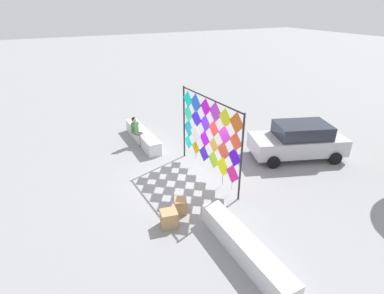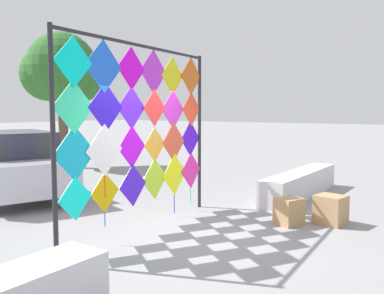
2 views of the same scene
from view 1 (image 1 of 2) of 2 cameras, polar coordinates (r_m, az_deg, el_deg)
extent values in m
plane|color=gray|center=(12.40, -0.68, -6.10)|extent=(120.00, 120.00, 0.00)
cube|color=silver|center=(15.75, -9.15, 1.99)|extent=(3.78, 0.60, 0.62)
cube|color=silver|center=(9.07, 9.67, -17.91)|extent=(3.78, 0.60, 0.62)
cylinder|color=#232328|center=(13.59, -1.47, 4.53)|extent=(0.07, 0.07, 3.28)
cylinder|color=#232328|center=(10.57, 9.10, -2.20)|extent=(0.07, 0.07, 3.28)
cylinder|color=#232328|center=(11.46, 3.35, 8.89)|extent=(4.00, 0.29, 0.06)
cube|color=#0EF8E1|center=(13.59, -0.68, 0.95)|extent=(0.65, 0.05, 0.66)
cube|color=#D2A805|center=(13.11, 0.71, -0.09)|extent=(0.64, 0.05, 0.64)
cylinder|color=blue|center=(13.31, 0.74, -1.77)|extent=(0.02, 0.02, 0.23)
cube|color=#401ADE|center=(12.58, 2.23, -1.23)|extent=(0.72, 0.05, 0.72)
cube|color=#ADDF29|center=(12.09, 4.04, -2.37)|extent=(0.76, 0.06, 0.76)
cube|color=#EEF310|center=(11.62, 5.74, -3.67)|extent=(0.83, 0.06, 0.83)
cylinder|color=#1B16E5|center=(11.93, 5.66, -6.16)|extent=(0.02, 0.02, 0.37)
cube|color=#ED1F99|center=(11.20, 7.51, -4.97)|extent=(0.76, 0.06, 0.76)
cylinder|color=#16E56B|center=(11.47, 7.40, -7.23)|extent=(0.02, 0.02, 0.29)
cube|color=#11ABD0|center=(13.33, -0.59, 3.46)|extent=(0.82, 0.06, 0.82)
cylinder|color=red|center=(13.54, -0.54, 1.33)|extent=(0.02, 0.02, 0.27)
cube|color=white|center=(12.83, 0.66, 2.60)|extent=(0.82, 0.06, 0.82)
cylinder|color=#E5163F|center=(13.07, 0.68, 0.28)|extent=(0.02, 0.02, 0.33)
cube|color=#B70DF5|center=(12.31, 2.36, 1.54)|extent=(0.73, 0.06, 0.73)
cube|color=orange|center=(11.81, 4.07, 0.38)|extent=(0.65, 0.05, 0.65)
cube|color=#DA4A2F|center=(11.34, 5.84, -0.76)|extent=(0.78, 0.06, 0.78)
cylinder|color=#16C5E5|center=(11.59, 5.76, -3.05)|extent=(0.02, 0.02, 0.25)
cube|color=#420BE3|center=(10.88, 7.86, -1.93)|extent=(0.74, 0.06, 0.74)
cylinder|color=#B0E516|center=(11.15, 7.73, -4.46)|extent=(0.02, 0.02, 0.38)
cube|color=#2FE6A1|center=(13.09, -0.67, 6.19)|extent=(0.78, 0.06, 0.78)
cube|color=#2A12D1|center=(12.56, 0.80, 5.32)|extent=(0.78, 0.06, 0.78)
cube|color=#5C1EEE|center=(12.05, 2.49, 4.40)|extent=(0.73, 0.06, 0.73)
cube|color=#F53333|center=(11.55, 4.05, 3.42)|extent=(0.68, 0.05, 0.68)
cylinder|color=#16E5E5|center=(11.75, 4.02, 1.16)|extent=(0.02, 0.02, 0.33)
cube|color=#D02EC8|center=(11.09, 6.04, 2.19)|extent=(0.77, 0.06, 0.77)
cylinder|color=#16E520|center=(11.30, 5.96, -0.20)|extent=(0.02, 0.02, 0.26)
cube|color=#F94628|center=(10.59, 8.10, 0.97)|extent=(0.71, 0.05, 0.71)
cube|color=#05EFDB|center=(12.89, -0.78, 8.84)|extent=(0.73, 0.06, 0.73)
cube|color=blue|center=(12.39, 0.67, 8.09)|extent=(0.82, 0.06, 0.82)
cube|color=#E308EC|center=(11.82, 2.53, 7.36)|extent=(0.72, 0.05, 0.72)
cube|color=#BC30D9|center=(11.32, 4.34, 6.45)|extent=(0.80, 0.06, 0.80)
cylinder|color=#3AE516|center=(11.51, 4.29, 3.98)|extent=(0.02, 0.02, 0.25)
cube|color=yellow|center=(10.86, 6.16, 5.35)|extent=(0.75, 0.06, 0.75)
cube|color=#D05A18|center=(10.34, 8.26, 4.43)|extent=(0.78, 0.06, 0.78)
cylinder|color=#666056|center=(15.21, -9.46, 1.09)|extent=(0.11, 0.11, 0.62)
cylinder|color=#666056|center=(15.16, -10.09, 2.35)|extent=(0.34, 0.32, 0.13)
cube|color=navy|center=(15.29, -9.19, 0.15)|extent=(0.25, 0.23, 0.09)
cylinder|color=#666056|center=(15.34, -9.13, 1.33)|extent=(0.11, 0.11, 0.62)
cylinder|color=#666056|center=(15.29, -9.76, 2.59)|extent=(0.34, 0.32, 0.13)
cube|color=navy|center=(15.42, -8.87, 0.40)|extent=(0.25, 0.23, 0.09)
cube|color=#3D7538|center=(15.20, -10.55, 3.57)|extent=(0.38, 0.40, 0.52)
sphere|color=tan|center=(15.06, -10.67, 4.98)|extent=(0.22, 0.22, 0.22)
sphere|color=black|center=(15.07, -10.74, 5.04)|extent=(0.22, 0.22, 0.22)
cylinder|color=#3D7538|center=(15.00, -10.95, 3.44)|extent=(0.19, 0.18, 0.31)
cylinder|color=#3D7538|center=(15.35, -10.06, 4.02)|extent=(0.19, 0.18, 0.31)
cube|color=#B7B7BC|center=(14.71, 18.86, 0.57)|extent=(3.06, 4.49, 0.74)
cube|color=#282D38|center=(14.52, 19.75, 2.98)|extent=(2.25, 2.70, 0.59)
cylinder|color=black|center=(13.58, 14.83, -2.70)|extent=(0.39, 0.59, 0.55)
cylinder|color=black|center=(15.06, 12.45, 0.43)|extent=(0.39, 0.59, 0.55)
cylinder|color=black|center=(14.84, 24.98, -1.88)|extent=(0.39, 0.59, 0.55)
cylinder|color=black|center=(16.20, 21.88, 0.94)|extent=(0.39, 0.59, 0.55)
cube|color=tan|center=(10.55, -2.13, -10.79)|extent=(0.57, 0.54, 0.50)
cube|color=tan|center=(9.99, -4.28, -13.08)|extent=(0.55, 0.59, 0.54)
camera|label=2|loc=(15.74, -23.38, 7.26)|focal=39.27mm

